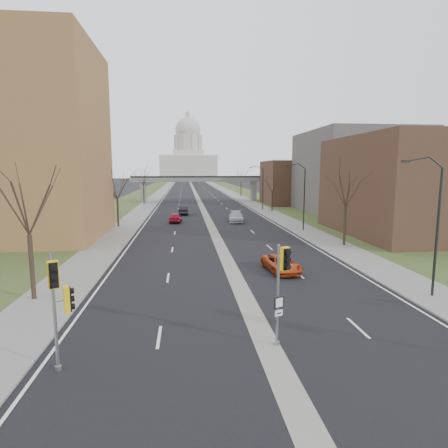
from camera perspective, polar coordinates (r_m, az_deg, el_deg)
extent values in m
plane|color=black|center=(17.60, 7.09, -18.80)|extent=(700.00, 700.00, 0.00)
cube|color=black|center=(165.47, -4.75, 5.48)|extent=(20.00, 600.00, 0.01)
cube|color=gray|center=(165.47, -4.75, 5.47)|extent=(1.20, 600.00, 0.02)
cube|color=gray|center=(166.17, -0.59, 5.54)|extent=(4.00, 600.00, 0.12)
cube|color=gray|center=(165.64, -8.92, 5.43)|extent=(4.00, 600.00, 0.12)
cube|color=#314520|center=(166.85, 1.47, 5.54)|extent=(8.00, 600.00, 0.10)
cube|color=#314520|center=(166.05, -11.00, 5.38)|extent=(8.00, 600.00, 0.10)
cube|color=brown|center=(51.38, 26.70, 5.18)|extent=(16.00, 20.00, 12.00)
cube|color=#5F5B57|center=(74.33, 19.38, 7.43)|extent=(18.00, 22.00, 15.00)
cube|color=brown|center=(89.07, 10.81, 6.20)|extent=(14.00, 14.00, 10.00)
cube|color=slate|center=(95.96, -12.22, 4.80)|extent=(1.20, 2.50, 5.00)
cube|color=slate|center=(97.02, 4.51, 5.00)|extent=(1.20, 2.50, 5.00)
cube|color=slate|center=(95.34, -3.83, 6.76)|extent=(34.00, 3.00, 1.00)
cube|color=black|center=(95.33, -3.83, 7.18)|extent=(34.00, 0.15, 0.50)
cube|color=beige|center=(335.27, -5.44, 8.58)|extent=(48.00, 42.00, 20.00)
cube|color=beige|center=(335.55, -5.47, 10.63)|extent=(26.00, 26.00, 5.00)
cylinder|color=beige|center=(336.05, -5.49, 12.16)|extent=(22.00, 22.00, 14.00)
sphere|color=beige|center=(336.98, -5.52, 14.03)|extent=(22.00, 22.00, 22.00)
cylinder|color=beige|center=(338.34, -5.55, 15.96)|extent=(3.60, 3.60, 4.50)
cylinder|color=black|center=(26.56, 29.72, -1.20)|extent=(0.16, 0.16, 8.00)
cube|color=black|center=(25.00, 26.10, 8.54)|extent=(0.45, 0.18, 0.14)
cylinder|color=black|center=(49.86, 12.11, 3.64)|extent=(0.16, 0.16, 8.00)
cube|color=black|center=(49.05, 9.68, 8.72)|extent=(0.45, 0.18, 0.14)
cylinder|color=black|center=(74.96, 5.94, 5.27)|extent=(0.16, 0.16, 8.00)
cube|color=black|center=(74.42, 4.23, 8.62)|extent=(0.45, 0.18, 0.14)
cylinder|color=#382B21|center=(25.72, -27.23, -5.85)|extent=(0.28, 0.28, 4.00)
cylinder|color=#382B21|center=(54.38, -15.85, 1.63)|extent=(0.28, 0.28, 3.75)
cylinder|color=#382B21|center=(87.93, -12.12, 4.34)|extent=(0.28, 0.28, 4.25)
cylinder|color=#382B21|center=(41.22, 17.92, -0.32)|extent=(0.28, 0.28, 4.00)
cylinder|color=#382B21|center=(72.45, 7.33, 3.36)|extent=(0.28, 0.28, 3.50)
cylinder|color=#382B21|center=(111.64, 2.60, 5.31)|extent=(0.28, 0.28, 4.25)
cylinder|color=gray|center=(16.51, -24.40, -12.24)|extent=(0.13, 0.13, 4.82)
cylinder|color=gray|center=(17.43, -23.92, -19.42)|extent=(0.26, 0.26, 0.19)
cube|color=yellow|center=(15.58, -24.57, -7.04)|extent=(0.51, 0.50, 1.07)
cube|color=yellow|center=(16.41, -22.87, -10.57)|extent=(0.50, 0.51, 1.07)
cylinder|color=gray|center=(17.32, 8.19, -10.80)|extent=(0.13, 0.13, 4.71)
cylinder|color=gray|center=(18.18, 8.03, -17.56)|extent=(0.25, 0.25, 0.18)
cube|color=yellow|center=(16.47, 9.27, -5.26)|extent=(0.49, 0.48, 1.04)
cube|color=black|center=(17.41, 8.17, -11.64)|extent=(0.51, 0.25, 0.54)
cube|color=silver|center=(17.59, 8.13, -13.17)|extent=(0.39, 0.19, 0.27)
imported|color=#A81331|center=(57.86, -7.41, 1.02)|extent=(2.00, 4.53, 1.52)
imported|color=black|center=(67.71, -6.25, 2.11)|extent=(1.71, 4.74, 1.56)
imported|color=#B13B12|center=(30.04, 8.72, -5.99)|extent=(2.58, 4.79, 1.28)
imported|color=#A3A1A9|center=(57.77, 1.85, 1.11)|extent=(2.76, 5.63, 1.58)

